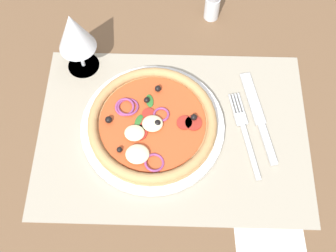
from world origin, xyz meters
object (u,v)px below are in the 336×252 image
object	(u,v)px
plate	(154,127)
napkin	(271,236)
knife	(259,116)
pizza	(153,123)
fork	(245,130)
wine_glass	(75,33)
pepper_shaker	(213,6)

from	to	relation	value
plate	napkin	world-z (taller)	plate
knife	pizza	bearing A→B (deg)	86.58
fork	wine_glass	size ratio (longest dim) A/B	1.20
wine_glass	pepper_shaker	size ratio (longest dim) A/B	2.22
plate	knife	xyz separation A→B (cm)	(20.02, 3.03, -0.30)
pizza	pepper_shaker	bearing A→B (deg)	67.55
plate	pepper_shaker	world-z (taller)	pepper_shaker
plate	knife	bearing A→B (deg)	8.60
plate	fork	world-z (taller)	plate
fork	wine_glass	bearing A→B (deg)	54.25
pizza	pepper_shaker	xyz separation A→B (cm)	(11.57, 28.00, 0.64)
pepper_shaker	plate	bearing A→B (deg)	-112.39
plate	pizza	bearing A→B (deg)	-127.82
pizza	fork	distance (cm)	17.32
wine_glass	knife	bearing A→B (deg)	-17.67
fork	pepper_shaker	world-z (taller)	pepper_shaker
knife	napkin	distance (cm)	22.53
pizza	knife	xyz separation A→B (cm)	(20.09, 3.12, -1.96)
fork	napkin	world-z (taller)	fork
plate	napkin	bearing A→B (deg)	-43.77
plate	pepper_shaker	bearing A→B (deg)	67.61
wine_glass	fork	bearing A→B (deg)	-23.93
pepper_shaker	wine_glass	bearing A→B (deg)	-152.25
knife	wine_glass	size ratio (longest dim) A/B	1.34
pizza	pepper_shaker	distance (cm)	30.30
fork	knife	xyz separation A→B (cm)	(2.89, 3.08, 0.03)
fork	napkin	size ratio (longest dim) A/B	1.54
pizza	fork	world-z (taller)	pizza
plate	wine_glass	bearing A→B (deg)	136.28
wine_glass	napkin	world-z (taller)	wine_glass
plate	knife	size ratio (longest dim) A/B	1.35
fork	napkin	xyz separation A→B (cm)	(3.22, -19.45, -0.44)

